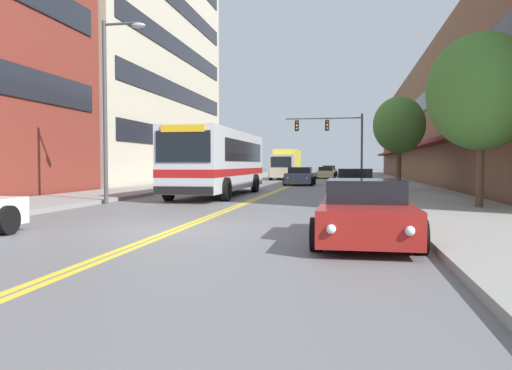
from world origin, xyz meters
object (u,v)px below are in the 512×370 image
Objects in this scene: car_black_parked_right_mid at (355,184)px; street_lamp_left_near at (111,96)px; fire_hydrant at (398,189)px; box_truck at (286,164)px; car_slate_blue_moving_third at (300,177)px; city_bus at (220,160)px; car_charcoal_parked_right_far at (354,180)px; car_silver_parked_left_mid at (235,176)px; street_tree_right_near at (481,92)px; car_champagne_moving_lead at (326,173)px; traffic_signal_mast at (334,133)px; car_red_parked_right_foreground at (365,212)px; car_beige_moving_second at (329,171)px; street_tree_right_mid at (399,125)px.

car_black_parked_right_mid is 0.66× the size of street_lamp_left_near.
fire_hydrant is (11.01, 1.97, -3.63)m from street_lamp_left_near.
car_slate_blue_moving_third is at bearing -78.94° from box_truck.
city_bus reaches higher than car_charcoal_parked_right_far.
street_lamp_left_near is at bearing -92.13° from car_silver_parked_left_mid.
street_tree_right_near reaches higher than car_slate_blue_moving_third.
car_silver_parked_left_mid is at bearing 122.93° from street_tree_right_near.
street_tree_right_near is at bearing -68.55° from car_slate_blue_moving_third.
car_charcoal_parked_right_far is 10.55m from fire_hydrant.
car_slate_blue_moving_third is 0.74× the size of street_tree_right_near.
car_champagne_moving_lead is 0.69× the size of traffic_signal_mast.
car_silver_parked_left_mid is 27.78m from car_red_parked_right_foreground.
car_black_parked_right_mid is 0.99× the size of car_beige_moving_second.
traffic_signal_mast reaches higher than box_truck.
car_champagne_moving_lead is at bearing 97.02° from fire_hydrant.
box_truck is at bearing -105.67° from car_beige_moving_second.
car_red_parked_right_foreground is 9.87m from fire_hydrant.
city_bus is at bearing -136.15° from car_charcoal_parked_right_far.
street_lamp_left_near is at bearing -169.86° from fire_hydrant.
car_silver_parked_left_mid reaches higher than fire_hydrant.
street_tree_right_near is (3.89, 6.91, 3.32)m from car_red_parked_right_foreground.
fire_hydrant is (1.56, -10.44, -0.03)m from car_charcoal_parked_right_far.
car_black_parked_right_mid is 1.05× the size of car_charcoal_parked_right_far.
car_beige_moving_second is at bearing 93.73° from car_black_parked_right_mid.
box_truck is at bearing 99.15° from car_red_parked_right_foreground.
box_truck is (2.27, 13.66, 0.90)m from car_silver_parked_left_mid.
box_truck is at bearing 84.75° from street_lamp_left_near.
car_charcoal_parked_right_far is 33.58m from car_beige_moving_second.
street_lamp_left_near is 1.26× the size of street_tree_right_near.
street_tree_right_mid reaches higher than fire_hydrant.
street_lamp_left_near is (-7.92, -25.10, 0.04)m from traffic_signal_mast.
street_tree_right_near reaches higher than car_silver_parked_left_mid.
street_tree_right_near is at bearing -57.07° from car_silver_parked_left_mid.
city_bus is 26.26m from box_truck.
car_beige_moving_second is (-2.66, 33.48, 0.02)m from car_charcoal_parked_right_far.
car_slate_blue_moving_third reaches higher than car_champagne_moving_lead.
car_silver_parked_left_mid is 0.54× the size of box_truck.
car_black_parked_right_mid is 5.44× the size of fire_hydrant.
car_charcoal_parked_right_far reaches higher than fire_hydrant.
car_red_parked_right_foreground is (6.62, -13.78, -1.19)m from city_bus.
street_lamp_left_near is (-9.45, -12.40, 3.59)m from car_charcoal_parked_right_far.
car_black_parked_right_mid is 8.16m from street_tree_right_near.
street_tree_right_near is (10.33, -33.13, 2.36)m from box_truck.
car_slate_blue_moving_third is at bearing -92.44° from car_beige_moving_second.
traffic_signal_mast is 1.32× the size of street_tree_right_mid.
car_champagne_moving_lead is 0.91× the size of street_tree_right_mid.
street_tree_right_near is at bearing -3.70° from street_lamp_left_near.
street_tree_right_near reaches higher than car_beige_moving_second.
car_silver_parked_left_mid is at bearing -99.45° from box_truck.
car_red_parked_right_foreground is 12.74m from street_lamp_left_near.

